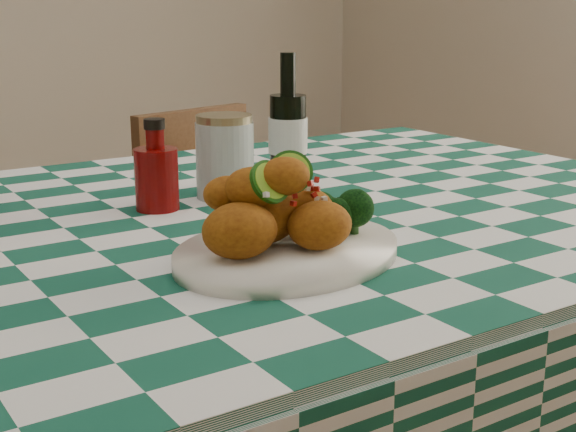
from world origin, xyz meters
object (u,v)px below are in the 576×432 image
mason_jar (225,156)px  ketchup_bottle (156,165)px  beer_bottle (288,121)px  fried_chicken_pile (280,203)px  plate (288,252)px  wooden_chair_right (237,268)px

mason_jar → ketchup_bottle: bearing=-174.5°
beer_bottle → ketchup_bottle: bearing=-176.3°
fried_chicken_pile → beer_bottle: 0.40m
plate → wooden_chair_right: bearing=63.9°
fried_chicken_pile → mason_jar: bearing=72.3°
beer_bottle → wooden_chair_right: 0.86m
mason_jar → beer_bottle: beer_bottle is taller
plate → beer_bottle: size_ratio=1.38×
fried_chicken_pile → ketchup_bottle: size_ratio=1.24×
fried_chicken_pile → beer_bottle: bearing=55.4°
fried_chicken_pile → wooden_chair_right: size_ratio=0.21×
ketchup_bottle → beer_bottle: 0.25m
mason_jar → wooden_chair_right: 0.88m
fried_chicken_pile → mason_jar: 0.34m
ketchup_bottle → mason_jar: size_ratio=1.04×
ketchup_bottle → wooden_chair_right: ketchup_bottle is taller
plate → fried_chicken_pile: size_ratio=1.83×
plate → mason_jar: bearing=74.1°
fried_chicken_pile → wooden_chair_right: fried_chicken_pile is taller
plate → fried_chicken_pile: bearing=180.0°
plate → mason_jar: mason_jar is taller
plate → ketchup_bottle: size_ratio=2.26×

